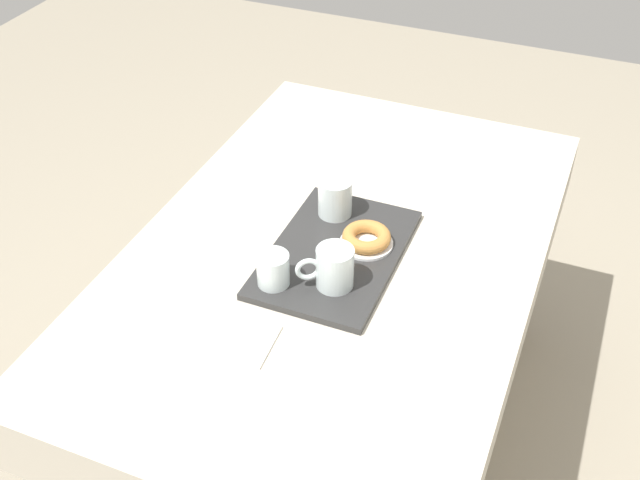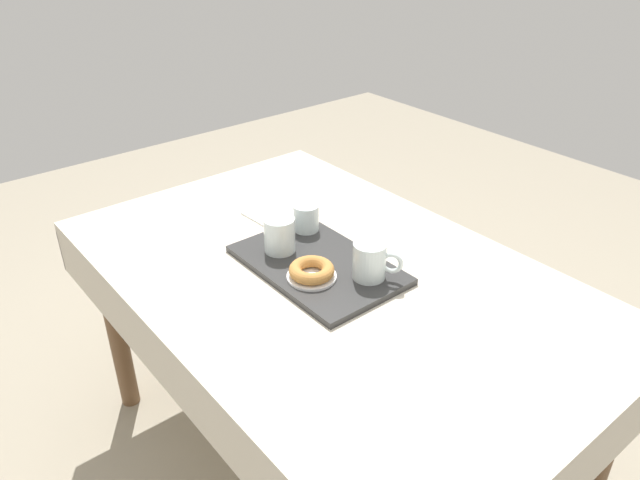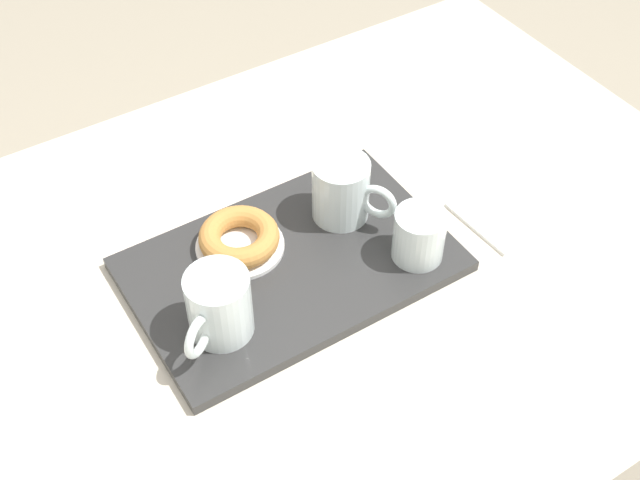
{
  "view_description": "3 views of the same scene",
  "coord_description": "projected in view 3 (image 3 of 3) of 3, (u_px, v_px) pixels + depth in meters",
  "views": [
    {
      "loc": [
        1.41,
        0.53,
        1.95
      ],
      "look_at": [
        0.07,
        -0.02,
        0.8
      ],
      "focal_mm": 44.15,
      "sensor_mm": 36.0,
      "label": 1
    },
    {
      "loc": [
        -1.04,
        0.88,
        1.62
      ],
      "look_at": [
        0.06,
        -0.02,
        0.8
      ],
      "focal_mm": 33.91,
      "sensor_mm": 36.0,
      "label": 2
    },
    {
      "loc": [
        -0.35,
        -0.69,
        1.64
      ],
      "look_at": [
        0.09,
        0.01,
        0.77
      ],
      "focal_mm": 46.26,
      "sensor_mm": 36.0,
      "label": 3
    }
  ],
  "objects": [
    {
      "name": "dining_table",
      "position": [
        275.0,
        322.0,
        1.25
      ],
      "size": [
        1.51,
        0.96,
        0.74
      ],
      "color": "beige",
      "rests_on": "ground"
    },
    {
      "name": "sugar_donut_left",
      "position": [
        239.0,
        237.0,
        1.2
      ],
      "size": [
        0.12,
        0.12,
        0.03
      ],
      "primitive_type": "torus",
      "color": "#BC7F3D",
      "rests_on": "donut_plate_left"
    },
    {
      "name": "paper_napkin",
      "position": [
        504.0,
        212.0,
        1.28
      ],
      "size": [
        0.14,
        0.14,
        0.01
      ],
      "primitive_type": "cube",
      "rotation": [
        0.0,
        0.0,
        0.06
      ],
      "color": "white",
      "rests_on": "dining_table"
    },
    {
      "name": "water_glass_near",
      "position": [
        419.0,
        237.0,
        1.18
      ],
      "size": [
        0.08,
        0.08,
        0.08
      ],
      "color": "silver",
      "rests_on": "serving_tray"
    },
    {
      "name": "tea_mug_right",
      "position": [
        342.0,
        192.0,
        1.23
      ],
      "size": [
        0.09,
        0.12,
        0.1
      ],
      "color": "silver",
      "rests_on": "serving_tray"
    },
    {
      "name": "serving_tray",
      "position": [
        291.0,
        264.0,
        1.2
      ],
      "size": [
        0.46,
        0.3,
        0.02
      ],
      "primitive_type": "cube",
      "color": "#2D2D2D",
      "rests_on": "dining_table"
    },
    {
      "name": "donut_plate_left",
      "position": [
        240.0,
        246.0,
        1.21
      ],
      "size": [
        0.13,
        0.13,
        0.01
      ],
      "primitive_type": "cylinder",
      "color": "white",
      "rests_on": "serving_tray"
    },
    {
      "name": "tea_mug_left",
      "position": [
        219.0,
        307.0,
        1.08
      ],
      "size": [
        0.12,
        0.1,
        0.1
      ],
      "color": "silver",
      "rests_on": "serving_tray"
    }
  ]
}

